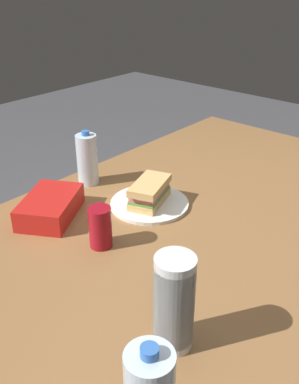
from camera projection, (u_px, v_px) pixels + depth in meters
The scene contains 8 objects.
ground_plane at pixel (185, 383), 1.71m from camera, with size 8.00×8.00×0.00m, color #4C4C51.
dining_table at pixel (193, 240), 1.39m from camera, with size 1.83×1.10×0.76m.
paper_plate at pixel (150, 204), 1.44m from camera, with size 0.26×0.26×0.01m, color white.
sandwich at pixel (150, 192), 1.41m from camera, with size 0.20×0.15×0.08m.
soda_can_red at pixel (100, 227), 1.21m from camera, with size 0.07×0.07×0.12m, color maroon.
chip_bag at pixel (50, 207), 1.36m from camera, with size 0.23×0.15×0.07m, color red.
plastic_cup_stack at pixel (174, 303), 0.87m from camera, with size 0.08×0.08×0.22m.
water_bottle_spare at pixel (87, 159), 1.55m from camera, with size 0.08×0.08×0.20m.
Camera 1 is at (0.97, 0.66, 1.48)m, focal length 40.29 mm.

